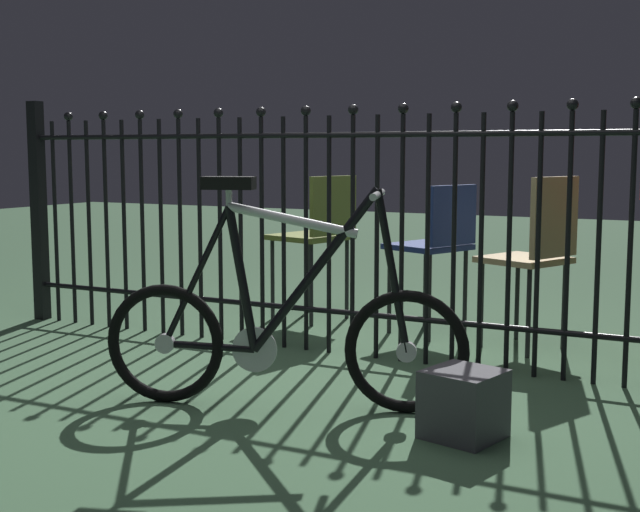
{
  "coord_description": "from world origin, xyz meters",
  "views": [
    {
      "loc": [
        1.76,
        -3.1,
        1.0
      ],
      "look_at": [
        0.06,
        0.21,
        0.55
      ],
      "focal_mm": 48.64,
      "sensor_mm": 36.0,
      "label": 1
    }
  ],
  "objects_px": {
    "chair_olive": "(319,230)",
    "chair_tan": "(537,246)",
    "bicycle": "(282,329)",
    "display_crate": "(464,404)",
    "chair_navy": "(437,240)"
  },
  "relations": [
    {
      "from": "chair_olive",
      "to": "chair_tan",
      "type": "height_order",
      "value": "chair_tan"
    },
    {
      "from": "chair_olive",
      "to": "chair_navy",
      "type": "bearing_deg",
      "value": -6.6
    },
    {
      "from": "bicycle",
      "to": "chair_tan",
      "type": "xyz_separation_m",
      "value": [
        0.65,
        1.42,
        0.22
      ]
    },
    {
      "from": "chair_tan",
      "to": "display_crate",
      "type": "bearing_deg",
      "value": -86.32
    },
    {
      "from": "bicycle",
      "to": "chair_navy",
      "type": "height_order",
      "value": "bicycle"
    },
    {
      "from": "bicycle",
      "to": "chair_tan",
      "type": "height_order",
      "value": "bicycle"
    },
    {
      "from": "bicycle",
      "to": "display_crate",
      "type": "height_order",
      "value": "bicycle"
    },
    {
      "from": "chair_olive",
      "to": "bicycle",
      "type": "bearing_deg",
      "value": -67.4
    },
    {
      "from": "chair_olive",
      "to": "chair_navy",
      "type": "relative_size",
      "value": 1.04
    },
    {
      "from": "chair_navy",
      "to": "chair_tan",
      "type": "height_order",
      "value": "chair_tan"
    },
    {
      "from": "bicycle",
      "to": "chair_navy",
      "type": "bearing_deg",
      "value": 86.76
    },
    {
      "from": "bicycle",
      "to": "chair_navy",
      "type": "distance_m",
      "value": 1.55
    },
    {
      "from": "bicycle",
      "to": "chair_navy",
      "type": "relative_size",
      "value": 1.67
    },
    {
      "from": "bicycle",
      "to": "chair_olive",
      "type": "relative_size",
      "value": 1.6
    },
    {
      "from": "bicycle",
      "to": "chair_navy",
      "type": "xyz_separation_m",
      "value": [
        0.09,
        1.54,
        0.21
      ]
    }
  ]
}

